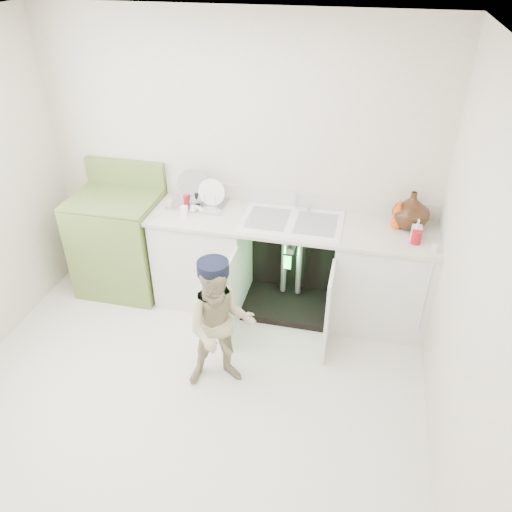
{
  "coord_description": "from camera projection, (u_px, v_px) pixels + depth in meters",
  "views": [
    {
      "loc": [
        1.09,
        -2.44,
        2.93
      ],
      "look_at": [
        0.36,
        0.7,
        0.84
      ],
      "focal_mm": 35.0,
      "sensor_mm": 36.0,
      "label": 1
    }
  ],
  "objects": [
    {
      "name": "repair_worker",
      "position": [
        220.0,
        325.0,
        3.61
      ],
      "size": [
        0.72,
        0.96,
        1.08
      ],
      "rotation": [
        0.0,
        0.0,
        0.35
      ],
      "color": "tan",
      "rests_on": "ground"
    },
    {
      "name": "counter_run",
      "position": [
        293.0,
        264.0,
        4.42
      ],
      "size": [
        2.44,
        1.02,
        1.21
      ],
      "color": "white",
      "rests_on": "ground"
    },
    {
      "name": "room_shell",
      "position": [
        175.0,
        254.0,
        3.12
      ],
      "size": [
        6.0,
        5.5,
        1.26
      ],
      "color": "beige",
      "rests_on": "ground"
    },
    {
      "name": "avocado_stove",
      "position": [
        121.0,
        242.0,
        4.7
      ],
      "size": [
        0.77,
        0.65,
        1.2
      ],
      "color": "olive",
      "rests_on": "ground"
    },
    {
      "name": "ground",
      "position": [
        189.0,
        392.0,
        3.8
      ],
      "size": [
        3.5,
        3.5,
        0.0
      ],
      "primitive_type": "plane",
      "color": "beige",
      "rests_on": "ground"
    }
  ]
}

